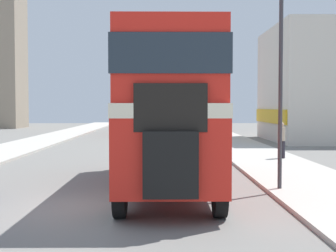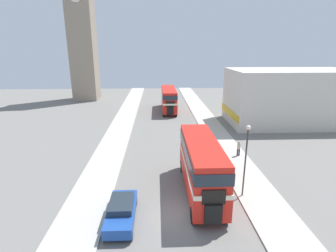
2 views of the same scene
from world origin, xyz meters
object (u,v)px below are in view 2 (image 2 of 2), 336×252
Objects in this scene: car_parked_near at (121,211)px; street_lamp at (246,151)px; church_tower at (80,7)px; pedestrian_walking at (239,147)px; double_decker_bus at (201,163)px; bus_distant at (169,98)px.

car_parked_near is 10.14m from street_lamp.
car_parked_near is 0.12× the size of church_tower.
car_parked_near is at bearing -164.28° from street_lamp.
street_lamp is at bearing 15.72° from car_parked_near.
double_decker_bus is at bearing -126.72° from pedestrian_walking.
double_decker_bus reaches higher than car_parked_near.
bus_distant is at bearing 81.69° from car_parked_near.
double_decker_bus is 9.05m from pedestrian_walking.
bus_distant reaches higher than pedestrian_walking.
double_decker_bus is 2.10× the size of car_parked_near.
pedestrian_walking is at bearing 53.28° from double_decker_bus.
street_lamp is at bearing -81.37° from bus_distant.
pedestrian_walking is (5.33, 7.14, -1.59)m from double_decker_bus.
street_lamp is (-2.07, -7.95, 2.89)m from pedestrian_walking.
church_tower is at bearing 125.95° from pedestrian_walking.
double_decker_bus is 29.04m from bus_distant.
street_lamp is (9.26, 2.61, 3.20)m from car_parked_near.
car_parked_near is (-6.01, -3.41, -1.90)m from double_decker_bus.
pedestrian_walking is at bearing 42.95° from car_parked_near.
double_decker_bus is 0.92× the size of bus_distant.
church_tower reaches higher than street_lamp.
street_lamp reaches higher than double_decker_bus.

